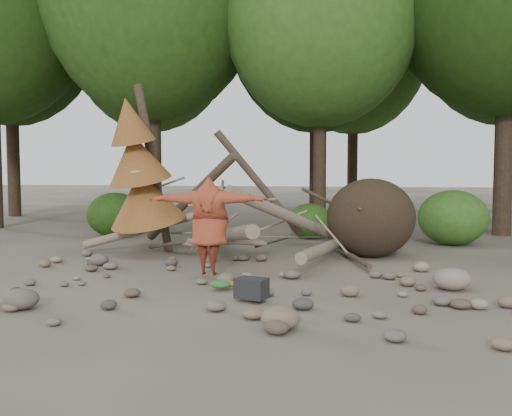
# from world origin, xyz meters

# --- Properties ---
(ground) EXTENTS (120.00, 120.00, 0.00)m
(ground) POSITION_xyz_m (0.00, 0.00, 0.00)
(ground) COLOR #514C44
(ground) RESTS_ON ground
(deadfall_pile) EXTENTS (8.55, 5.24, 3.30)m
(deadfall_pile) POSITION_xyz_m (2.02, 4.24, 0.95)
(deadfall_pile) COLOR #332619
(deadfall_pile) RESTS_ON ground
(dead_conifer) EXTENTS (2.06, 2.16, 4.35)m
(dead_conifer) POSITION_xyz_m (-3.12, 3.37, 2.11)
(dead_conifer) COLOR #4C3F30
(dead_conifer) RESTS_ON ground
(forest_backdrop) EXTENTS (33.68, 19.18, 15.68)m
(forest_backdrop) POSITION_xyz_m (-1.01, 13.89, 8.87)
(forest_backdrop) COLOR #38281C
(forest_backdrop) RESTS_ON ground
(bush_left) EXTENTS (1.80, 1.80, 1.44)m
(bush_left) POSITION_xyz_m (-5.50, 7.20, 0.72)
(bush_left) COLOR #224512
(bush_left) RESTS_ON ground
(bush_mid) EXTENTS (1.40, 1.40, 1.12)m
(bush_mid) POSITION_xyz_m (0.80, 7.80, 0.56)
(bush_mid) COLOR #2D5719
(bush_mid) RESTS_ON ground
(bush_right) EXTENTS (2.00, 2.00, 1.60)m
(bush_right) POSITION_xyz_m (5.00, 7.00, 0.80)
(bush_right) COLOR #386720
(bush_right) RESTS_ON ground
(frisbee_thrower) EXTENTS (2.89, 0.74, 2.15)m
(frisbee_thrower) POSITION_xyz_m (-0.67, 0.87, 1.07)
(frisbee_thrower) COLOR #933821
(frisbee_thrower) RESTS_ON ground
(backpack) EXTENTS (0.59, 0.48, 0.34)m
(backpack) POSITION_xyz_m (0.53, -0.94, 0.17)
(backpack) COLOR black
(backpack) RESTS_ON ground
(cloth_green) EXTENTS (0.38, 0.32, 0.14)m
(cloth_green) POSITION_xyz_m (-0.17, -0.22, 0.07)
(cloth_green) COLOR #2C6729
(cloth_green) RESTS_ON ground
(cloth_orange) EXTENTS (0.35, 0.28, 0.13)m
(cloth_orange) POSITION_xyz_m (-0.10, -0.10, 0.06)
(cloth_orange) COLOR #C54C21
(cloth_orange) RESTS_ON ground
(boulder_front_left) EXTENTS (0.55, 0.50, 0.33)m
(boulder_front_left) POSITION_xyz_m (-2.96, -2.08, 0.17)
(boulder_front_left) COLOR #615850
(boulder_front_left) RESTS_ON ground
(boulder_front_right) EXTENTS (0.55, 0.49, 0.33)m
(boulder_front_right) POSITION_xyz_m (1.22, -2.50, 0.16)
(boulder_front_right) COLOR #79644B
(boulder_front_right) RESTS_ON ground
(boulder_mid_right) EXTENTS (0.68, 0.61, 0.41)m
(boulder_mid_right) POSITION_xyz_m (3.98, 0.59, 0.20)
(boulder_mid_right) COLOR gray
(boulder_mid_right) RESTS_ON ground
(boulder_mid_left) EXTENTS (0.45, 0.41, 0.27)m
(boulder_mid_left) POSITION_xyz_m (-3.56, 1.93, 0.14)
(boulder_mid_left) COLOR #5E554F
(boulder_mid_left) RESTS_ON ground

